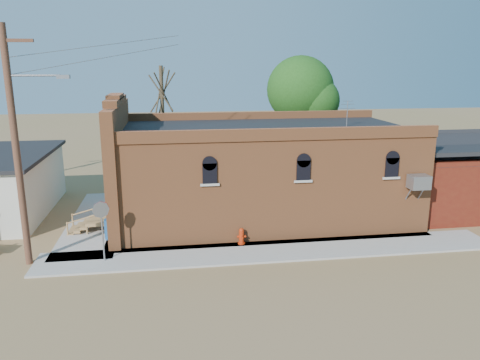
{
  "coord_description": "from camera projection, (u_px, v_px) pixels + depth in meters",
  "views": [
    {
      "loc": [
        -2.53,
        -16.82,
        7.61
      ],
      "look_at": [
        0.55,
        3.84,
        2.4
      ],
      "focal_mm": 35.0,
      "sensor_mm": 36.0,
      "label": 1
    }
  ],
  "objects": [
    {
      "name": "ground",
      "position": [
        241.0,
        263.0,
        18.35
      ],
      "size": [
        120.0,
        120.0,
        0.0
      ],
      "primitive_type": "plane",
      "color": "olive",
      "rests_on": "ground"
    },
    {
      "name": "sidewalk_south",
      "position": [
        273.0,
        251.0,
        19.42
      ],
      "size": [
        19.0,
        2.2,
        0.08
      ],
      "primitive_type": "cube",
      "color": "#9E9991",
      "rests_on": "ground"
    },
    {
      "name": "sidewalk_west",
      "position": [
        97.0,
        221.0,
        23.19
      ],
      "size": [
        2.6,
        10.0,
        0.08
      ],
      "primitive_type": "cube",
      "color": "#9E9991",
      "rests_on": "ground"
    },
    {
      "name": "brick_bar",
      "position": [
        257.0,
        172.0,
        23.29
      ],
      "size": [
        16.4,
        7.97,
        6.3
      ],
      "color": "#AA5E33",
      "rests_on": "ground"
    },
    {
      "name": "red_shed",
      "position": [
        440.0,
        167.0,
        24.72
      ],
      "size": [
        5.4,
        6.4,
        4.3
      ],
      "color": "#58160F",
      "rests_on": "ground"
    },
    {
      "name": "utility_pole",
      "position": [
        17.0,
        143.0,
        17.18
      ],
      "size": [
        3.12,
        0.26,
        9.0
      ],
      "color": "#462B1C",
      "rests_on": "ground"
    },
    {
      "name": "tree_bare_near",
      "position": [
        162.0,
        91.0,
        28.95
      ],
      "size": [
        2.8,
        2.8,
        7.65
      ],
      "color": "#4A3E2A",
      "rests_on": "ground"
    },
    {
      "name": "tree_leafy",
      "position": [
        300.0,
        90.0,
        30.72
      ],
      "size": [
        4.4,
        4.4,
        8.15
      ],
      "color": "#4A3E2A",
      "rests_on": "ground"
    },
    {
      "name": "fire_hydrant",
      "position": [
        242.0,
        236.0,
        20.01
      ],
      "size": [
        0.39,
        0.35,
        0.71
      ],
      "rotation": [
        0.0,
        0.0,
        0.01
      ],
      "color": "#AC2609",
      "rests_on": "sidewalk_south"
    },
    {
      "name": "stop_sign",
      "position": [
        101.0,
        215.0,
        17.96
      ],
      "size": [
        0.63,
        0.29,
        2.42
      ],
      "rotation": [
        0.0,
        0.0,
        -0.05
      ],
      "color": "gray",
      "rests_on": "sidewalk_south"
    },
    {
      "name": "trash_barrel",
      "position": [
        111.0,
        229.0,
        20.65
      ],
      "size": [
        0.75,
        0.75,
        0.88
      ],
      "primitive_type": "cylinder",
      "rotation": [
        0.0,
        0.0,
        0.39
      ],
      "color": "navy",
      "rests_on": "sidewalk_west"
    }
  ]
}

